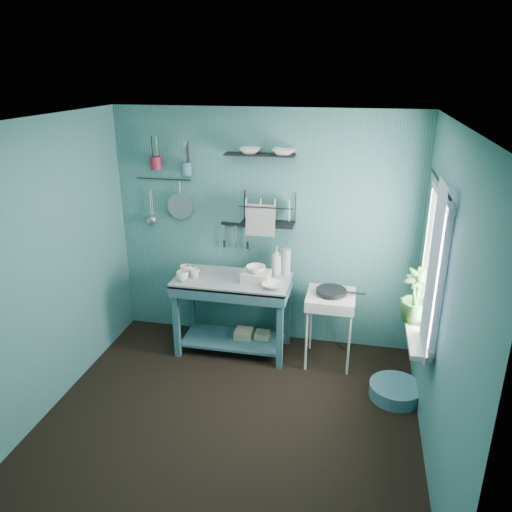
% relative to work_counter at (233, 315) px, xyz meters
% --- Properties ---
extents(floor, '(3.20, 3.20, 0.00)m').
position_rel_work_counter_xyz_m(floor, '(0.25, -1.11, -0.42)').
color(floor, black).
rests_on(floor, ground).
extents(ceiling, '(3.20, 3.20, 0.00)m').
position_rel_work_counter_xyz_m(ceiling, '(0.25, -1.11, 2.08)').
color(ceiling, silver).
rests_on(ceiling, ground).
extents(wall_back, '(3.20, 0.00, 3.20)m').
position_rel_work_counter_xyz_m(wall_back, '(0.25, 0.39, 0.83)').
color(wall_back, '#366F6D').
rests_on(wall_back, ground).
extents(wall_front, '(3.20, 0.00, 3.20)m').
position_rel_work_counter_xyz_m(wall_front, '(0.25, -2.61, 0.83)').
color(wall_front, '#366F6D').
rests_on(wall_front, ground).
extents(wall_left, '(0.00, 3.00, 3.00)m').
position_rel_work_counter_xyz_m(wall_left, '(-1.35, -1.11, 0.83)').
color(wall_left, '#366F6D').
rests_on(wall_left, ground).
extents(wall_right, '(0.00, 3.00, 3.00)m').
position_rel_work_counter_xyz_m(wall_right, '(1.85, -1.11, 0.83)').
color(wall_right, '#366F6D').
rests_on(wall_right, ground).
extents(work_counter, '(1.25, 0.74, 0.84)m').
position_rel_work_counter_xyz_m(work_counter, '(0.00, 0.00, 0.00)').
color(work_counter, '#2F5964').
rests_on(work_counter, floor).
extents(mug_left, '(0.12, 0.12, 0.10)m').
position_rel_work_counter_xyz_m(mug_left, '(-0.48, -0.16, 0.47)').
color(mug_left, white).
rests_on(mug_left, work_counter).
extents(mug_mid, '(0.14, 0.14, 0.09)m').
position_rel_work_counter_xyz_m(mug_mid, '(-0.38, -0.06, 0.46)').
color(mug_mid, white).
rests_on(mug_mid, work_counter).
extents(mug_right, '(0.17, 0.17, 0.10)m').
position_rel_work_counter_xyz_m(mug_right, '(-0.50, 0.00, 0.47)').
color(mug_right, white).
rests_on(mug_right, work_counter).
extents(wash_tub, '(0.28, 0.22, 0.10)m').
position_rel_work_counter_xyz_m(wash_tub, '(0.25, -0.02, 0.47)').
color(wash_tub, beige).
rests_on(wash_tub, work_counter).
extents(tub_bowl, '(0.20, 0.19, 0.06)m').
position_rel_work_counter_xyz_m(tub_bowl, '(0.25, -0.02, 0.55)').
color(tub_bowl, white).
rests_on(tub_bowl, wash_tub).
extents(soap_bottle, '(0.11, 0.12, 0.30)m').
position_rel_work_counter_xyz_m(soap_bottle, '(0.42, 0.20, 0.57)').
color(soap_bottle, beige).
rests_on(soap_bottle, work_counter).
extents(water_bottle, '(0.09, 0.09, 0.28)m').
position_rel_work_counter_xyz_m(water_bottle, '(0.52, 0.22, 0.56)').
color(water_bottle, '#A0ADB3').
rests_on(water_bottle, work_counter).
extents(counter_bowl, '(0.22, 0.22, 0.05)m').
position_rel_work_counter_xyz_m(counter_bowl, '(0.45, -0.15, 0.44)').
color(counter_bowl, white).
rests_on(counter_bowl, work_counter).
extents(hotplate_stand, '(0.54, 0.54, 0.76)m').
position_rel_work_counter_xyz_m(hotplate_stand, '(1.01, -0.02, -0.04)').
color(hotplate_stand, silver).
rests_on(hotplate_stand, floor).
extents(frying_pan, '(0.30, 0.30, 0.03)m').
position_rel_work_counter_xyz_m(frying_pan, '(1.01, -0.02, 0.38)').
color(frying_pan, black).
rests_on(frying_pan, hotplate_stand).
extents(knife_strip, '(0.32, 0.05, 0.03)m').
position_rel_work_counter_xyz_m(knife_strip, '(-0.05, 0.36, 0.88)').
color(knife_strip, black).
rests_on(knife_strip, wall_back).
extents(dish_rack, '(0.57, 0.30, 0.32)m').
position_rel_work_counter_xyz_m(dish_rack, '(0.31, 0.26, 1.09)').
color(dish_rack, black).
rests_on(dish_rack, wall_back).
extents(upper_shelf, '(0.70, 0.19, 0.01)m').
position_rel_work_counter_xyz_m(upper_shelf, '(0.23, 0.29, 1.64)').
color(upper_shelf, black).
rests_on(upper_shelf, wall_back).
extents(shelf_bowl_left, '(0.22, 0.22, 0.05)m').
position_rel_work_counter_xyz_m(shelf_bowl_left, '(0.13, 0.29, 1.68)').
color(shelf_bowl_left, white).
rests_on(shelf_bowl_left, upper_shelf).
extents(shelf_bowl_right, '(0.23, 0.23, 0.06)m').
position_rel_work_counter_xyz_m(shelf_bowl_right, '(0.46, 0.29, 1.67)').
color(shelf_bowl_right, white).
rests_on(shelf_bowl_right, upper_shelf).
extents(utensil_cup_magenta, '(0.11, 0.11, 0.13)m').
position_rel_work_counter_xyz_m(utensil_cup_magenta, '(-0.88, 0.31, 1.51)').
color(utensil_cup_magenta, maroon).
rests_on(utensil_cup_magenta, wall_back).
extents(utensil_cup_teal, '(0.11, 0.11, 0.13)m').
position_rel_work_counter_xyz_m(utensil_cup_teal, '(-0.55, 0.31, 1.47)').
color(utensil_cup_teal, '#3B6B7B').
rests_on(utensil_cup_teal, wall_back).
extents(colander, '(0.28, 0.03, 0.28)m').
position_rel_work_counter_xyz_m(colander, '(-0.65, 0.34, 1.05)').
color(colander, '#A6A7AE').
rests_on(colander, wall_back).
extents(ladle_outer, '(0.01, 0.01, 0.30)m').
position_rel_work_counter_xyz_m(ladle_outer, '(-0.98, 0.35, 1.06)').
color(ladle_outer, '#A6A7AE').
rests_on(ladle_outer, wall_back).
extents(ladle_inner, '(0.01, 0.01, 0.30)m').
position_rel_work_counter_xyz_m(ladle_inner, '(-1.00, 0.35, 1.04)').
color(ladle_inner, '#A6A7AE').
rests_on(ladle_inner, wall_back).
extents(hook_rail, '(0.60, 0.01, 0.01)m').
position_rel_work_counter_xyz_m(hook_rail, '(-0.83, 0.36, 1.33)').
color(hook_rail, black).
rests_on(hook_rail, wall_back).
extents(window_glass, '(0.00, 1.10, 1.10)m').
position_rel_work_counter_xyz_m(window_glass, '(1.84, -0.66, 0.98)').
color(window_glass, white).
rests_on(window_glass, wall_right).
extents(windowsill, '(0.16, 0.95, 0.04)m').
position_rel_work_counter_xyz_m(windowsill, '(1.75, -0.66, 0.39)').
color(windowsill, silver).
rests_on(windowsill, wall_right).
extents(curtain, '(0.00, 1.35, 1.35)m').
position_rel_work_counter_xyz_m(curtain, '(1.77, -0.96, 1.03)').
color(curtain, silver).
rests_on(curtain, wall_right).
extents(curtain_rod, '(0.02, 1.05, 0.02)m').
position_rel_work_counter_xyz_m(curtain_rod, '(1.79, -0.66, 1.63)').
color(curtain_rod, black).
rests_on(curtain_rod, wall_right).
extents(potted_plant, '(0.30, 0.30, 0.46)m').
position_rel_work_counter_xyz_m(potted_plant, '(1.74, -0.56, 0.64)').
color(potted_plant, '#305F26').
rests_on(potted_plant, windowsill).
extents(storage_tin_large, '(0.18, 0.18, 0.22)m').
position_rel_work_counter_xyz_m(storage_tin_large, '(0.10, 0.05, -0.31)').
color(storage_tin_large, tan).
rests_on(storage_tin_large, floor).
extents(storage_tin_small, '(0.15, 0.15, 0.20)m').
position_rel_work_counter_xyz_m(storage_tin_small, '(0.30, 0.08, -0.32)').
color(storage_tin_small, tan).
rests_on(storage_tin_small, floor).
extents(floor_basin, '(0.48, 0.48, 0.13)m').
position_rel_work_counter_xyz_m(floor_basin, '(1.67, -0.50, -0.35)').
color(floor_basin, teal).
rests_on(floor_basin, floor).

